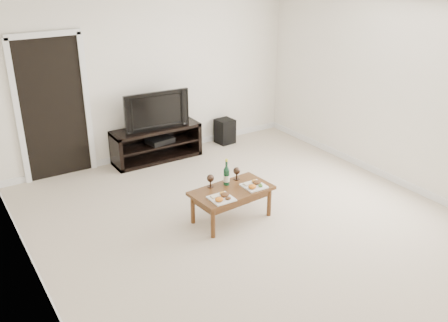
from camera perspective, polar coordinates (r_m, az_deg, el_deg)
floor at (r=6.26m, az=2.88°, el=-7.23°), size 5.50×5.50×0.00m
back_wall at (r=8.04m, az=-8.45°, el=9.52°), size 5.00×0.04×2.60m
ceiling at (r=5.43m, az=3.45°, el=17.35°), size 5.00×5.50×0.04m
doorway at (r=7.61m, az=-18.93°, el=5.58°), size 0.90×0.02×2.05m
media_console at (r=8.08m, az=-7.72°, el=1.99°), size 1.43×0.45×0.55m
television at (r=7.89m, az=-7.94°, el=5.89°), size 1.05×0.20×0.60m
av_receiver at (r=8.07m, az=-7.35°, el=2.38°), size 0.44×0.36×0.08m
subwoofer at (r=8.73m, az=0.09°, el=3.43°), size 0.31×0.31×0.43m
coffee_table at (r=6.27m, az=0.86°, el=-4.96°), size 1.04×0.63×0.42m
plate_left at (r=5.92m, az=-0.30°, el=-4.11°), size 0.27×0.27×0.07m
plate_right at (r=6.23m, az=3.44°, el=-2.67°), size 0.27×0.27×0.07m
wine_bottle at (r=6.22m, az=0.29°, el=-1.26°), size 0.07×0.07×0.35m
goblet_left at (r=6.19m, az=-1.56°, el=-2.28°), size 0.09×0.09×0.17m
goblet_right at (r=6.40m, az=1.46°, el=-1.42°), size 0.09×0.09×0.17m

